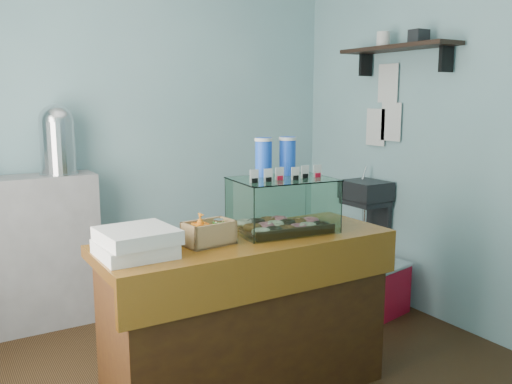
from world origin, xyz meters
TOP-DOWN VIEW (x-y plane):
  - ground at (0.00, 0.00)m, footprint 3.50×3.50m
  - room_shell at (0.03, 0.01)m, footprint 3.54×3.04m
  - counter at (0.00, -0.25)m, footprint 1.60×0.60m
  - back_shelf at (-0.90, 1.32)m, footprint 1.00×0.32m
  - display_case at (0.25, -0.19)m, footprint 0.58×0.45m
  - condiment_crate at (-0.24, -0.27)m, footprint 0.27×0.18m
  - pastry_boxes at (-0.62, -0.27)m, footprint 0.35×0.35m
  - coffee_urn at (-0.64, 1.31)m, footprint 0.27×0.27m
  - red_cooler at (1.43, 0.22)m, footprint 0.51×0.43m

SIDE VIEW (x-z plane):
  - ground at x=0.00m, z-range 0.00..0.00m
  - red_cooler at x=1.43m, z-range 0.00..0.40m
  - counter at x=0.00m, z-range 0.01..0.91m
  - back_shelf at x=-0.90m, z-range 0.00..1.10m
  - condiment_crate at x=-0.24m, z-range 0.88..1.05m
  - pastry_boxes at x=-0.62m, z-range 0.90..1.03m
  - display_case at x=0.25m, z-range 0.80..1.32m
  - coffee_urn at x=-0.64m, z-range 1.11..1.61m
  - room_shell at x=0.03m, z-range 0.30..3.12m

